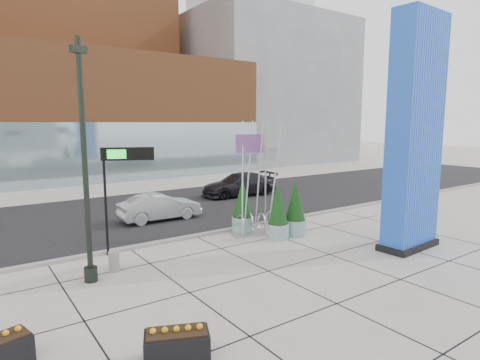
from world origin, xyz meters
TOP-DOWN VIEW (x-y plane):
  - ground at (0.00, 0.00)m, footprint 160.00×160.00m
  - street_asphalt at (0.00, 10.00)m, footprint 80.00×12.00m
  - curb_edge at (0.00, 4.00)m, footprint 80.00×0.30m
  - tower_podium at (1.00, 27.00)m, footprint 34.00×10.00m
  - tower_glass_front at (1.00, 22.20)m, footprint 34.00×0.60m
  - building_grey_parking at (26.00, 32.00)m, footprint 20.00×18.00m
  - blue_pylon at (7.23, -2.21)m, footprint 2.80×1.37m
  - lamp_post at (-4.15, 1.56)m, footprint 0.50×0.41m
  - public_art_sculpture at (3.52, 3.00)m, footprint 2.45×1.66m
  - concrete_bollard at (-3.27, 2.00)m, footprint 0.35×0.35m
  - overhead_street_sign at (-2.23, 3.80)m, footprint 1.82×0.95m
  - round_planter_east at (4.80, 1.80)m, footprint 0.99×0.99m
  - round_planter_mid at (3.20, 3.60)m, footprint 0.99×0.99m
  - round_planter_west at (3.80, 1.80)m, footprint 0.94×0.94m
  - box_planter_south at (-3.80, -3.83)m, footprint 1.52×1.17m
  - car_silver_mid at (0.96, 7.77)m, footprint 4.17×1.52m
  - car_dark_east at (8.29, 11.16)m, footprint 5.44×2.51m

SIDE VIEW (x-z plane):
  - ground at x=0.00m, z-range 0.00..0.00m
  - street_asphalt at x=0.00m, z-range 0.00..0.02m
  - curb_edge at x=0.00m, z-range 0.00..0.12m
  - concrete_bollard at x=-3.27m, z-range 0.00..0.69m
  - box_planter_south at x=-3.80m, z-range -0.03..0.72m
  - car_silver_mid at x=0.96m, z-range 0.00..1.37m
  - car_dark_east at x=8.29m, z-range 0.00..1.54m
  - round_planter_west at x=3.80m, z-range -0.06..2.29m
  - round_planter_east at x=4.80m, z-range -0.07..2.40m
  - round_planter_mid at x=3.20m, z-range -0.07..2.41m
  - public_art_sculpture at x=3.52m, z-range -1.21..3.87m
  - tower_glass_front at x=1.00m, z-range 0.00..5.00m
  - lamp_post at x=-4.15m, z-range -0.68..6.80m
  - overhead_street_sign at x=-2.23m, z-range 1.46..5.54m
  - blue_pylon at x=7.23m, z-range -0.15..8.94m
  - tower_podium at x=1.00m, z-range 0.00..11.00m
  - building_grey_parking at x=26.00m, z-range 0.00..18.00m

